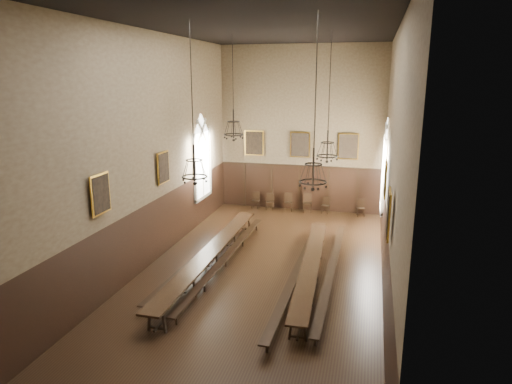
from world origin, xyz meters
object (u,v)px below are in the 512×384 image
at_px(bench_left_inner, 226,260).
at_px(chandelier_back_right, 327,148).
at_px(bench_left_outer, 200,257).
at_px(chair_5, 325,208).
at_px(table_right, 311,270).
at_px(chair_1, 256,203).
at_px(table_left, 211,259).
at_px(bench_right_outer, 332,271).
at_px(bench_right_inner, 298,272).
at_px(chandelier_front_left, 194,167).
at_px(chandelier_front_right, 313,171).
at_px(chair_7, 361,211).
at_px(chandelier_back_left, 234,128).
at_px(chair_3, 288,206).
at_px(chair_2, 270,205).
at_px(chair_4, 307,206).

height_order(bench_left_inner, chandelier_back_right, chandelier_back_right).
relative_size(bench_left_outer, chair_5, 10.00).
relative_size(table_right, chair_1, 9.95).
height_order(table_left, bench_right_outer, table_left).
height_order(bench_right_inner, chandelier_front_left, chandelier_front_left).
distance_m(bench_left_inner, chandelier_front_right, 6.50).
relative_size(bench_right_inner, chandelier_front_left, 2.06).
xyz_separation_m(table_right, bench_right_outer, (0.74, 0.33, -0.07)).
relative_size(chair_7, chandelier_back_left, 0.21).
relative_size(table_left, bench_left_outer, 1.15).
bearing_deg(bench_left_inner, table_right, -5.96).
bearing_deg(chandelier_front_right, chair_5, 93.44).
bearing_deg(chair_5, chair_7, 7.92).
relative_size(table_left, chair_3, 10.24).
bearing_deg(bench_left_inner, chair_2, 90.65).
distance_m(chair_5, chandelier_front_right, 12.22).
distance_m(table_right, chandelier_back_right, 4.91).
xyz_separation_m(chair_2, chair_7, (5.03, 0.01, -0.00)).
bearing_deg(chandelier_back_right, chair_1, 126.29).
xyz_separation_m(bench_left_outer, chair_3, (2.07, 8.22, 0.05)).
bearing_deg(bench_left_inner, bench_right_inner, -9.00).
height_order(table_right, bench_right_inner, table_right).
relative_size(table_left, chandelier_back_left, 2.43).
bearing_deg(bench_left_inner, chair_3, 83.30).
distance_m(chair_2, chair_7, 5.03).
xyz_separation_m(chandelier_back_right, chandelier_front_left, (-3.90, -4.38, -0.14)).
relative_size(bench_left_outer, chandelier_back_right, 1.83).
bearing_deg(chandelier_front_right, chair_3, 103.66).
xyz_separation_m(bench_left_outer, bench_right_outer, (5.24, -0.08, 0.03)).
relative_size(bench_right_outer, chair_2, 10.86).
xyz_separation_m(table_right, chair_5, (-0.37, 8.70, -0.08)).
bearing_deg(bench_right_inner, table_left, 178.67).
bearing_deg(bench_left_outer, bench_right_inner, -7.24).
distance_m(bench_left_outer, chair_3, 8.48).
bearing_deg(table_left, bench_right_outer, 4.46).
xyz_separation_m(table_left, bench_right_inner, (3.41, -0.08, -0.11)).
bearing_deg(chair_5, bench_left_inner, -100.62).
bearing_deg(bench_right_inner, chandelier_front_right, -73.36).
xyz_separation_m(bench_right_outer, chair_4, (-2.11, 8.36, 0.03)).
bearing_deg(table_right, chandelier_back_right, 85.56).
relative_size(chair_4, chandelier_back_left, 0.24).
bearing_deg(bench_left_inner, chandelier_front_right, -39.28).
height_order(chair_3, chandelier_front_left, chandelier_front_left).
height_order(chair_1, chair_4, chair_4).
height_order(table_right, chandelier_front_left, chandelier_front_left).
bearing_deg(table_left, chair_1, 93.14).
bearing_deg(table_right, chandelier_front_right, -83.30).
bearing_deg(bench_left_outer, chandelier_back_right, 24.40).
relative_size(bench_left_outer, chair_1, 9.80).
relative_size(chair_7, chandelier_front_right, 0.19).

